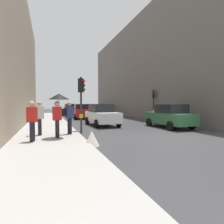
{
  "coord_description": "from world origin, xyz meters",
  "views": [
    {
      "loc": [
        -6.38,
        -8.33,
        1.82
      ],
      "look_at": [
        -0.57,
        7.95,
        1.02
      ],
      "focal_mm": 29.27,
      "sensor_mm": 36.0,
      "label": 1
    }
  ],
  "objects": [
    {
      "name": "ground_plane",
      "position": [
        0.0,
        0.0,
        0.0
      ],
      "size": [
        120.0,
        120.0,
        0.0
      ],
      "primitive_type": "plane",
      "color": "#38383A"
    },
    {
      "name": "car_dark_suv",
      "position": [
        -2.42,
        25.74,
        0.88
      ],
      "size": [
        2.2,
        4.29,
        1.76
      ],
      "color": "black",
      "rests_on": "ground"
    },
    {
      "name": "sidewalk_kerb",
      "position": [
        -6.35,
        6.0,
        0.08
      ],
      "size": [
        3.31,
        40.0,
        0.16
      ],
      "primitive_type": "cube",
      "color": "#A8A5A0",
      "rests_on": "ground"
    },
    {
      "name": "pedestrian_with_grey_backpack",
      "position": [
        -5.27,
        1.78,
        1.16
      ],
      "size": [
        0.65,
        0.42,
        1.77
      ],
      "color": "black",
      "rests_on": "sidewalk_kerb"
    },
    {
      "name": "pedestrian_with_black_backpack",
      "position": [
        -6.8,
        1.95,
        1.16
      ],
      "size": [
        0.64,
        0.38,
        1.77
      ],
      "color": "black",
      "rests_on": "sidewalk_kerb"
    },
    {
      "name": "car_silver_hatchback",
      "position": [
        2.14,
        28.86,
        0.88
      ],
      "size": [
        2.16,
        4.27,
        1.76
      ],
      "color": "#BCBCC1",
      "rests_on": "ground"
    },
    {
      "name": "traffic_light_near_right",
      "position": [
        -4.37,
        2.93,
        2.38
      ],
      "size": [
        0.44,
        0.38,
        3.45
      ],
      "color": "#2D2D2D",
      "rests_on": "ground"
    },
    {
      "name": "car_white_compact",
      "position": [
        -2.11,
        6.18,
        0.88
      ],
      "size": [
        2.2,
        4.29,
        1.76
      ],
      "color": "silver",
      "rests_on": "ground"
    },
    {
      "name": "car_yellow_taxi",
      "position": [
        1.98,
        21.72,
        0.88
      ],
      "size": [
        2.2,
        4.29,
        1.76
      ],
      "color": "yellow",
      "rests_on": "ground"
    },
    {
      "name": "car_red_sedan",
      "position": [
        -2.39,
        13.84,
        0.88
      ],
      "size": [
        2.21,
        4.3,
        1.76
      ],
      "color": "red",
      "rests_on": "ground"
    },
    {
      "name": "warning_sign_triangle",
      "position": [
        -4.59,
        -0.73,
        0.33
      ],
      "size": [
        0.64,
        0.64,
        0.65
      ],
      "primitive_type": "cone",
      "color": "silver",
      "rests_on": "ground"
    },
    {
      "name": "building_facade_right",
      "position": [
        10.69,
        15.68,
        6.6
      ],
      "size": [
        12.0,
        33.1,
        13.19
      ],
      "primitive_type": "cube",
      "color": "slate",
      "rests_on": "ground"
    },
    {
      "name": "traffic_light_mid_street",
      "position": [
        4.38,
        8.6,
        2.3
      ],
      "size": [
        0.35,
        0.45,
        3.34
      ],
      "color": "#2D2D2D",
      "rests_on": "ground"
    },
    {
      "name": "pedestrian_with_umbrella",
      "position": [
        -5.86,
        0.89,
        1.84
      ],
      "size": [
        1.0,
        1.0,
        2.14
      ],
      "color": "black",
      "rests_on": "sidewalk_kerb"
    },
    {
      "name": "pedestrian_in_red_jacket",
      "position": [
        -7.0,
        0.3,
        1.13
      ],
      "size": [
        0.45,
        0.35,
        1.77
      ],
      "color": "black",
      "rests_on": "sidewalk_kerb"
    },
    {
      "name": "car_green_estate",
      "position": [
        2.27,
        3.09,
        0.88
      ],
      "size": [
        2.03,
        4.21,
        1.76
      ],
      "color": "#2D6038",
      "rests_on": "ground"
    }
  ]
}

